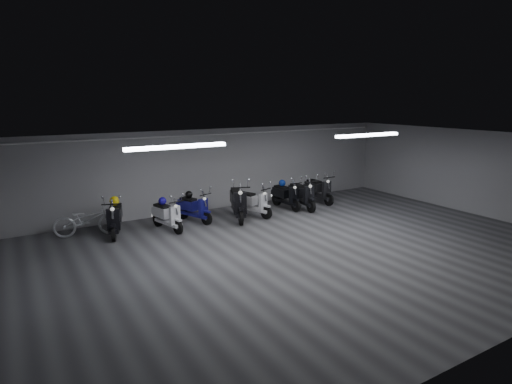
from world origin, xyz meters
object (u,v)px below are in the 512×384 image
helmet_1 (115,201)px  helmet_2 (189,195)px  scooter_0 (115,213)px  scooter_5 (238,197)px  scooter_8 (302,190)px  helmet_3 (282,183)px  bicycle (87,216)px  scooter_6 (253,198)px  scooter_7 (286,191)px  scooter_2 (167,211)px  helmet_0 (162,201)px  scooter_9 (319,186)px  scooter_4 (194,204)px

helmet_1 → helmet_2: (2.29, 0.04, -0.08)m
scooter_0 → helmet_2: bearing=24.0°
scooter_5 → scooter_8: scooter_5 is taller
scooter_5 → helmet_3: size_ratio=8.10×
scooter_0 → bicycle: scooter_0 is taller
scooter_6 → helmet_2: 2.11m
scooter_7 → scooter_8: bearing=-38.3°
scooter_2 → scooter_7: scooter_7 is taller
helmet_2 → scooter_8: bearing=-9.1°
scooter_5 → scooter_0: bearing=-164.9°
scooter_6 → scooter_8: size_ratio=0.92×
helmet_0 → scooter_9: bearing=1.6°
scooter_4 → helmet_2: (-0.08, 0.21, 0.26)m
scooter_6 → helmet_1: bearing=152.1°
helmet_3 → helmet_1: bearing=179.5°
scooter_9 → helmet_1: (-7.34, 0.18, 0.29)m
scooter_5 → scooter_6: 0.62m
scooter_4 → helmet_0: (-1.07, -0.18, 0.26)m
scooter_6 → helmet_3: 1.59m
bicycle → helmet_2: (3.06, -0.06, 0.28)m
helmet_2 → helmet_3: bearing=-1.4°
scooter_0 → scooter_8: scooter_8 is taller
scooter_2 → scooter_8: (4.90, -0.03, 0.07)m
scooter_2 → scooter_9: 6.00m
scooter_4 → scooter_7: 3.43m
helmet_2 → helmet_0: bearing=-158.5°
scooter_4 → scooter_5: (1.32, -0.45, 0.13)m
scooter_2 → helmet_0: scooter_2 is taller
helmet_0 → scooter_5: bearing=-6.4°
scooter_0 → helmet_1: size_ratio=6.19×
scooter_2 → bicycle: 2.22m
scooter_0 → scooter_5: size_ratio=0.88×
scooter_6 → scooter_9: size_ratio=0.94×
scooter_7 → helmet_3: (-0.01, 0.23, 0.27)m
scooter_0 → helmet_0: bearing=12.3°
scooter_9 → scooter_6: bearing=-173.7°
scooter_7 → scooter_5: bearing=-174.3°
helmet_2 → helmet_3: size_ratio=0.96×
helmet_1 → scooter_4: bearing=-4.1°
scooter_8 → helmet_2: (-3.97, 0.63, 0.19)m
scooter_4 → bicycle: 3.15m
scooter_4 → scooter_8: 3.91m
scooter_4 → helmet_0: size_ratio=6.81×
scooter_7 → helmet_2: scooter_7 is taller
scooter_4 → scooter_7: bearing=-23.2°
helmet_2 → scooter_4: bearing=-68.7°
helmet_0 → helmet_2: size_ratio=1.01×
scooter_2 → scooter_6: size_ratio=0.97×
helmet_1 → helmet_2: bearing=0.9°
scooter_5 → helmet_2: scooter_5 is taller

